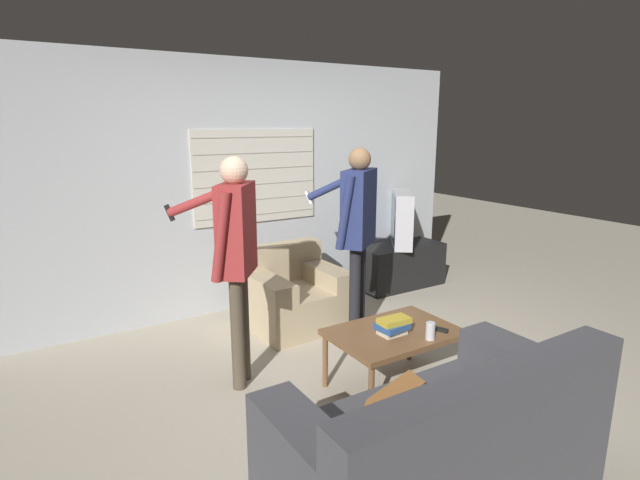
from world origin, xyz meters
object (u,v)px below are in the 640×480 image
(person_left_standing, at_px, (235,245))
(armchair_beige, at_px, (293,295))
(spare_remote, at_px, (439,329))
(floor_fan, at_px, (340,289))
(tv, at_px, (402,219))
(soda_can, at_px, (430,331))
(couch_blue, at_px, (441,449))
(person_right_standing, at_px, (357,220))
(coffee_table, at_px, (394,336))
(book_stack, at_px, (393,326))

(person_left_standing, bearing_deg, armchair_beige, -10.52)
(spare_remote, relative_size, floor_fan, 0.37)
(spare_remote, xyz_separation_m, floor_fan, (0.38, 1.84, -0.30))
(tv, xyz_separation_m, soda_can, (-1.49, -2.04, -0.31))
(armchair_beige, bearing_deg, floor_fan, -165.39)
(armchair_beige, relative_size, spare_remote, 6.70)
(floor_fan, bearing_deg, spare_remote, -101.56)
(couch_blue, height_order, person_right_standing, person_right_standing)
(soda_can, height_order, floor_fan, soda_can)
(person_left_standing, bearing_deg, soda_can, -92.88)
(coffee_table, distance_m, spare_remote, 0.33)
(person_right_standing, relative_size, book_stack, 7.16)
(coffee_table, distance_m, book_stack, 0.13)
(spare_remote, bearing_deg, book_stack, 135.44)
(armchair_beige, relative_size, floor_fan, 2.51)
(coffee_table, distance_m, person_left_standing, 1.33)
(coffee_table, xyz_separation_m, soda_can, (0.12, -0.25, 0.11))
(armchair_beige, height_order, spare_remote, armchair_beige)
(tv, xyz_separation_m, person_right_standing, (-1.31, -0.91, 0.27))
(person_right_standing, bearing_deg, couch_blue, -151.66)
(couch_blue, relative_size, spare_remote, 12.56)
(spare_remote, bearing_deg, person_right_standing, 66.63)
(spare_remote, bearing_deg, couch_blue, -156.33)
(coffee_table, bearing_deg, book_stack, -140.27)
(tv, bearing_deg, person_right_standing, -19.01)
(tv, distance_m, person_left_standing, 2.80)
(person_right_standing, bearing_deg, tv, -2.77)
(coffee_table, bearing_deg, floor_fan, 68.62)
(couch_blue, distance_m, book_stack, 1.14)
(armchair_beige, height_order, person_right_standing, person_right_standing)
(book_stack, bearing_deg, person_left_standing, 141.41)
(person_left_standing, relative_size, book_stack, 7.09)
(soda_can, relative_size, spare_remote, 0.93)
(tv, bearing_deg, coffee_table, -5.73)
(coffee_table, xyz_separation_m, person_left_standing, (-0.94, 0.66, 0.67))
(armchair_beige, xyz_separation_m, person_left_standing, (-0.90, -0.79, 0.78))
(person_right_standing, height_order, soda_can, person_right_standing)
(tv, xyz_separation_m, person_left_standing, (-2.55, -1.13, 0.25))
(person_right_standing, xyz_separation_m, soda_can, (-0.18, -1.13, -0.58))
(armchair_beige, bearing_deg, couch_blue, 76.19)
(person_right_standing, bearing_deg, soda_can, -136.58)
(tv, relative_size, person_left_standing, 0.40)
(coffee_table, xyz_separation_m, book_stack, (-0.05, -0.04, 0.11))
(soda_can, bearing_deg, book_stack, 129.49)
(soda_can, bearing_deg, spare_remote, 23.94)
(couch_blue, bearing_deg, person_left_standing, 102.26)
(person_left_standing, height_order, spare_remote, person_left_standing)
(person_left_standing, bearing_deg, spare_remote, -86.81)
(person_right_standing, relative_size, spare_remote, 12.73)
(soda_can, distance_m, spare_remote, 0.18)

